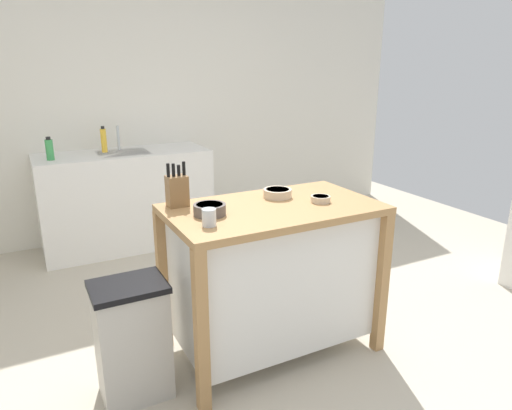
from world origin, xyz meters
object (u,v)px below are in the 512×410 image
trash_bin (133,340)px  bottle_dish_soap (104,140)px  bowl_ceramic_wide (278,193)px  knife_block (177,190)px  drinking_cup (209,217)px  bowl_stoneware_deep (210,209)px  kitchen_island (272,271)px  bottle_spray_cleaner (50,149)px  bowl_ceramic_small (321,199)px  sink_faucet (118,138)px

trash_bin → bottle_dish_soap: 2.31m
bowl_ceramic_wide → bottle_dish_soap: bottle_dish_soap is taller
knife_block → drinking_cup: 0.39m
bowl_stoneware_deep → kitchen_island: bearing=-1.8°
trash_bin → bowl_stoneware_deep: bearing=6.4°
drinking_cup → bottle_spray_cleaner: size_ratio=0.44×
bowl_ceramic_small → drinking_cup: size_ratio=1.30×
bowl_ceramic_wide → bowl_ceramic_small: 0.26m
bottle_spray_cleaner → bottle_dish_soap: bottle_dish_soap is taller
trash_bin → drinking_cup: bearing=-15.0°
bowl_stoneware_deep → bowl_ceramic_wide: (0.48, 0.12, -0.00)m
trash_bin → bottle_spray_cleaner: (-0.15, 2.03, 0.66)m
knife_block → bowl_ceramic_wide: size_ratio=1.47×
trash_bin → bottle_spray_cleaner: size_ratio=3.28×
bowl_stoneware_deep → bowl_ceramic_wide: 0.49m
bowl_stoneware_deep → drinking_cup: bearing=-113.0°
drinking_cup → knife_block: bearing=94.6°
kitchen_island → bowl_ceramic_wide: 0.46m
bowl_ceramic_small → bottle_spray_cleaner: size_ratio=0.58×
trash_bin → bottle_dish_soap: bearing=81.9°
knife_block → sink_faucet: size_ratio=1.11×
kitchen_island → bowl_ceramic_small: (0.28, -0.06, 0.41)m
knife_block → bowl_ceramic_small: 0.80m
bowl_ceramic_small → bottle_dish_soap: (-0.79, 2.21, 0.08)m
kitchen_island → knife_block: 0.71m
sink_faucet → bowl_ceramic_small: bearing=-74.1°
knife_block → drinking_cup: knife_block is taller
bowl_ceramic_wide → sink_faucet: bearing=103.1°
drinking_cup → bottle_spray_cleaner: (-0.54, 2.14, 0.04)m
bottle_dish_soap → kitchen_island: bearing=-76.5°
bowl_ceramic_wide → sink_faucet: (-0.48, 2.08, 0.07)m
bowl_stoneware_deep → bottle_spray_cleaner: size_ratio=0.88×
kitchen_island → bottle_dish_soap: (-0.52, 2.15, 0.49)m
kitchen_island → bottle_dish_soap: bottle_dish_soap is taller
bowl_ceramic_small → bottle_spray_cleaner: bottle_spray_cleaner is taller
drinking_cup → bottle_dish_soap: size_ratio=0.37×
bowl_ceramic_small → sink_faucet: (-0.65, 2.28, 0.08)m
bowl_stoneware_deep → bowl_ceramic_small: 0.65m
drinking_cup → sink_faucet: (0.06, 2.36, 0.06)m
bowl_ceramic_wide → bowl_ceramic_small: (0.17, -0.20, -0.01)m
bowl_ceramic_small → trash_bin: bearing=178.9°
bottle_dish_soap → knife_block: bearing=-88.5°
drinking_cup → bowl_stoneware_deep: bearing=67.0°
kitchen_island → bottle_dish_soap: size_ratio=5.04×
trash_bin → bowl_ceramic_small: bearing=-1.1°
trash_bin → knife_block: bearing=37.7°
kitchen_island → bowl_stoneware_deep: bearing=178.2°
bowl_stoneware_deep → sink_faucet: sink_faucet is taller
bowl_stoneware_deep → bottle_dish_soap: 2.15m
knife_block → bowl_stoneware_deep: size_ratio=1.45×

